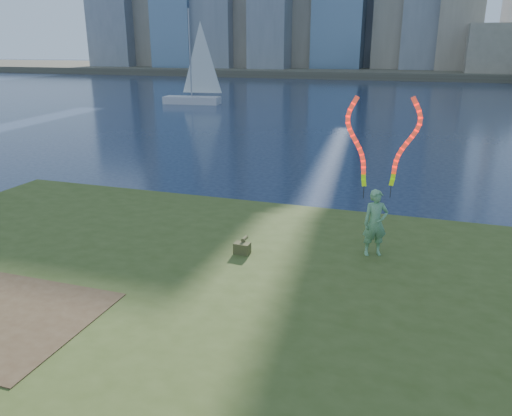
% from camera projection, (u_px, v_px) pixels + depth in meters
% --- Properties ---
extents(ground, '(320.00, 320.00, 0.00)m').
position_uv_depth(ground, '(193.00, 296.00, 11.43)').
color(ground, '#19253F').
rests_on(ground, ground).
extents(grassy_knoll, '(20.00, 18.00, 0.80)m').
position_uv_depth(grassy_knoll, '(139.00, 336.00, 9.26)').
color(grassy_knoll, '#3C4D1B').
rests_on(grassy_knoll, ground).
extents(dirt_patch, '(3.20, 3.00, 0.02)m').
position_uv_depth(dirt_patch, '(3.00, 319.00, 8.96)').
color(dirt_patch, '#47331E').
rests_on(dirt_patch, grassy_knoll).
extents(far_shore, '(320.00, 40.00, 1.20)m').
position_uv_depth(far_shore, '(403.00, 71.00, 96.85)').
color(far_shore, '#484335').
rests_on(far_shore, ground).
extents(woman_with_ribbons, '(1.87, 0.83, 3.96)m').
position_uv_depth(woman_with_ribbons, '(377.00, 196.00, 11.31)').
color(woman_with_ribbons, '#106E18').
rests_on(woman_with_ribbons, grassy_knoll).
extents(canvas_bag, '(0.38, 0.43, 0.35)m').
position_uv_depth(canvas_bag, '(242.00, 248.00, 11.74)').
color(canvas_bag, '#4C4C25').
rests_on(canvas_bag, grassy_knoll).
extents(sailboat, '(5.82, 2.32, 8.74)m').
position_uv_depth(sailboat, '(194.00, 88.00, 48.00)').
color(sailboat, silver).
rests_on(sailboat, ground).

